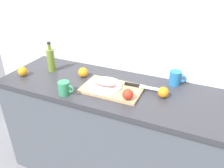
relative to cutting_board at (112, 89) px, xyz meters
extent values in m
cube|color=white|center=(0.11, 0.37, 0.34)|extent=(3.20, 0.05, 2.50)
cube|color=#4C5159|center=(0.11, 0.04, -0.48)|extent=(2.00, 0.58, 0.86)
cube|color=#333338|center=(0.11, 0.04, -0.03)|extent=(2.00, 0.60, 0.04)
cube|color=tan|center=(0.00, 0.00, 0.00)|extent=(0.43, 0.27, 0.02)
cylinder|color=white|center=(-0.06, -0.01, 0.02)|extent=(0.26, 0.26, 0.01)
ellipsoid|color=tan|center=(-0.06, -0.01, 0.04)|extent=(0.19, 0.08, 0.04)
cube|color=silver|center=(0.27, 0.09, 0.02)|extent=(0.18, 0.04, 0.00)
cube|color=black|center=(0.12, 0.08, 0.02)|extent=(0.11, 0.03, 0.02)
sphere|color=red|center=(0.16, -0.10, 0.05)|extent=(0.07, 0.07, 0.07)
cylinder|color=olive|center=(-0.60, 0.09, 0.08)|extent=(0.06, 0.06, 0.19)
cylinder|color=olive|center=(-0.60, 0.09, 0.20)|extent=(0.03, 0.03, 0.05)
cylinder|color=black|center=(-0.60, 0.09, 0.23)|extent=(0.03, 0.03, 0.02)
cylinder|color=#338C59|center=(-0.28, -0.19, 0.04)|extent=(0.08, 0.08, 0.10)
torus|color=#338C59|center=(-0.23, -0.19, 0.04)|extent=(0.06, 0.01, 0.06)
cylinder|color=#2672B2|center=(0.39, 0.27, 0.04)|extent=(0.08, 0.08, 0.11)
torus|color=#2672B2|center=(0.45, 0.27, 0.05)|extent=(0.06, 0.01, 0.06)
sphere|color=orange|center=(-0.30, 0.10, 0.03)|extent=(0.08, 0.08, 0.08)
sphere|color=orange|center=(-0.75, -0.08, 0.03)|extent=(0.07, 0.07, 0.07)
sphere|color=orange|center=(0.36, 0.05, 0.03)|extent=(0.08, 0.08, 0.08)
camera|label=1|loc=(0.57, -1.28, 0.80)|focal=36.05mm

